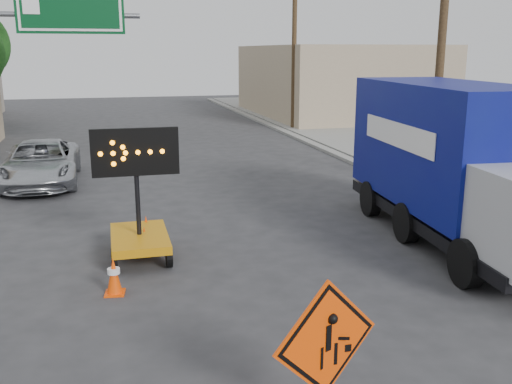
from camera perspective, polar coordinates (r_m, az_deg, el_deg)
name	(u,v)px	position (r m, az deg, el deg)	size (l,w,h in m)	color
curb_right	(345,158)	(23.30, 8.94, 3.37)	(0.40, 60.00, 0.12)	gray
sidewalk_right	(397,155)	(24.31, 13.91, 3.60)	(4.00, 60.00, 0.15)	gray
building_right_far	(336,81)	(39.04, 7.98, 10.92)	(10.00, 14.00, 4.60)	tan
highway_gantry	(35,29)	(24.00, -21.21, 14.96)	(6.18, 0.38, 6.90)	slate
utility_pole_near	(442,37)	(18.89, 18.11, 14.55)	(1.80, 0.26, 9.00)	#4C3920
utility_pole_far	(294,43)	(31.60, 3.85, 14.66)	(1.80, 0.26, 9.00)	#4C3920
construction_sign	(326,354)	(6.63, 6.99, -15.78)	(1.36, 0.98, 1.87)	black
arrow_board	(139,230)	(12.21, -11.60, -3.71)	(1.75, 1.95, 2.77)	#C37D0A
pickup_truck	(41,163)	(19.97, -20.71, 2.75)	(2.32, 5.04, 1.40)	#B4B7BC
box_truck	(454,172)	(13.60, 19.16, 1.93)	(2.91, 7.67, 3.56)	black
cone_a	(114,276)	(10.63, -14.02, -8.14)	(0.39, 0.39, 0.69)	#FF4605
cone_b	(145,241)	(12.47, -11.08, -4.79)	(0.42, 0.42, 0.63)	#FF4605
cone_c	(146,230)	(13.13, -10.91, -3.75)	(0.35, 0.35, 0.67)	#FF4605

